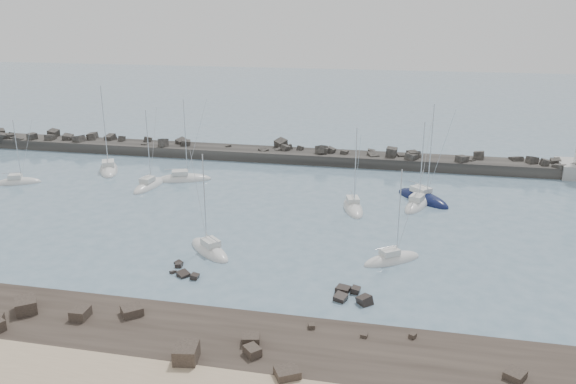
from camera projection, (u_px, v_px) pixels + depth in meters
The scene contains 14 objects.
ground at pixel (244, 241), 67.16m from camera, with size 400.00×400.00×0.00m, color slate.
rock_shelf at pixel (171, 343), 46.70m from camera, with size 140.00×12.00×2.09m.
rock_cluster_near at pixel (183, 273), 59.01m from camera, with size 4.02×4.13×1.25m.
rock_cluster_far at pixel (350, 295), 54.30m from camera, with size 3.98×3.52×1.57m.
breakwater at pixel (261, 157), 103.89m from camera, with size 115.00×7.42×5.02m.
sailboat_0 at pixel (18, 183), 89.22m from camera, with size 7.21×4.75×11.12m.
sailboat_1 at pixel (109, 170), 96.24m from camera, with size 7.41×10.02×15.48m.
sailboat_3 at pixel (149, 186), 87.46m from camera, with size 3.29×8.36×13.01m.
sailboat_4 at pixel (183, 180), 90.83m from camera, with size 9.43×5.75×14.20m.
sailboat_5 at pixel (210, 251), 64.26m from camera, with size 7.30×7.03×12.39m.
sailboat_6 at pixel (353, 208), 77.87m from camera, with size 4.42×8.32×12.68m.
sailboat_7 at pixel (392, 260), 61.88m from camera, with size 7.05×5.95×11.37m.
sailboat_8 at pixel (423, 199), 81.61m from camera, with size 8.82×9.04×15.26m.
sailboat_9 at pixel (417, 205), 79.13m from camera, with size 4.96×8.43×12.91m.
Camera 1 is at (17.93, -59.53, 26.62)m, focal length 35.00 mm.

